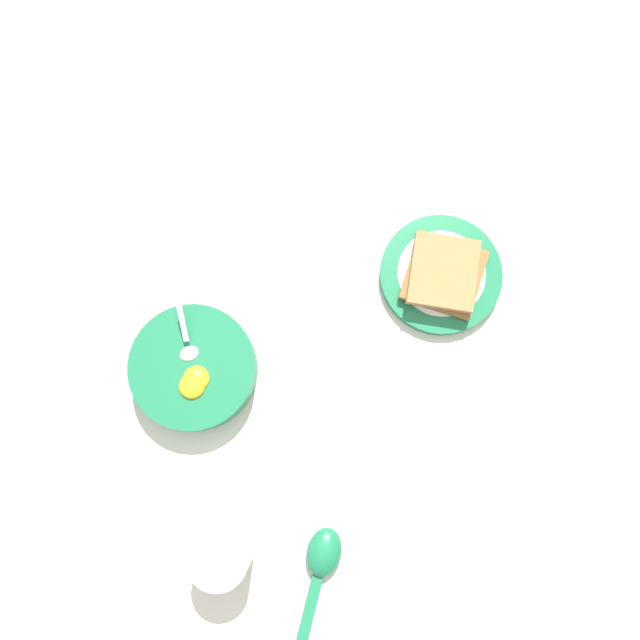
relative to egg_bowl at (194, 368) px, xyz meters
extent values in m
plane|color=beige|center=(-0.15, 0.18, -0.02)|extent=(3.00, 3.00, 0.00)
cylinder|color=#196B42|center=(0.00, 0.00, 0.00)|extent=(0.17, 0.17, 0.04)
cylinder|color=white|center=(0.00, 0.00, 0.01)|extent=(0.14, 0.14, 0.02)
ellipsoid|color=yellow|center=(0.01, 0.02, 0.02)|extent=(0.03, 0.03, 0.02)
ellipsoid|color=yellow|center=(0.00, 0.02, 0.02)|extent=(0.03, 0.03, 0.02)
cylinder|color=black|center=(0.02, 0.01, 0.02)|extent=(0.04, 0.04, 0.00)
ellipsoid|color=silver|center=(0.00, -0.02, 0.02)|extent=(0.03, 0.02, 0.01)
cube|color=silver|center=(-0.01, -0.06, 0.04)|extent=(0.02, 0.05, 0.03)
cylinder|color=#196B42|center=(-0.36, -0.01, -0.02)|extent=(0.17, 0.17, 0.02)
cylinder|color=white|center=(-0.36, -0.01, -0.01)|extent=(0.12, 0.12, 0.00)
cube|color=brown|center=(-0.36, 0.00, 0.00)|extent=(0.14, 0.14, 0.01)
cube|color=#9E7042|center=(-0.36, 0.00, 0.01)|extent=(0.13, 0.13, 0.01)
ellipsoid|color=#196B42|center=(-0.08, 0.28, -0.01)|extent=(0.07, 0.08, 0.03)
cube|color=#196B42|center=(-0.04, 0.34, -0.02)|extent=(0.06, 0.08, 0.01)
cylinder|color=silver|center=(0.04, 0.24, 0.01)|extent=(0.08, 0.08, 0.08)
cylinder|color=#472B16|center=(0.04, 0.24, 0.04)|extent=(0.06, 0.06, 0.01)
camera|label=1|loc=(-0.13, 0.13, 0.84)|focal=35.00mm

